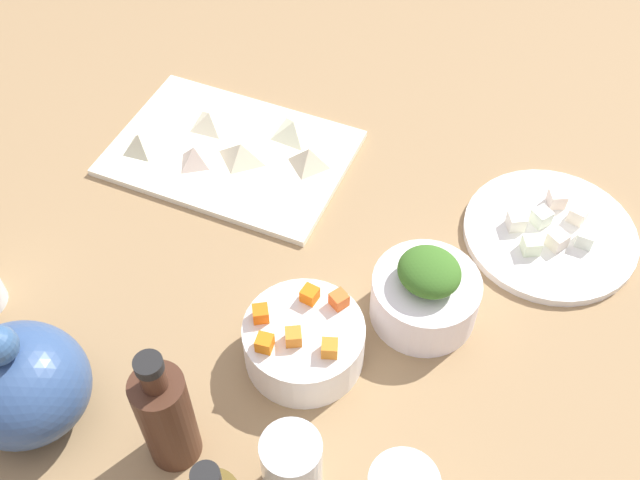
% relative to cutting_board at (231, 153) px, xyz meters
% --- Properties ---
extents(tabletop, '(1.90, 1.90, 0.03)m').
position_rel_cutting_board_xyz_m(tabletop, '(-0.19, 0.14, -0.02)').
color(tabletop, '#98774F').
rests_on(tabletop, ground).
extents(cutting_board, '(0.35, 0.25, 0.01)m').
position_rel_cutting_board_xyz_m(cutting_board, '(0.00, 0.00, 0.00)').
color(cutting_board, white).
rests_on(cutting_board, tabletop).
extents(plate_tofu, '(0.23, 0.23, 0.01)m').
position_rel_cutting_board_xyz_m(plate_tofu, '(-0.47, -0.01, 0.00)').
color(plate_tofu, white).
rests_on(plate_tofu, tabletop).
extents(bowl_greens, '(0.13, 0.13, 0.06)m').
position_rel_cutting_board_xyz_m(bowl_greens, '(-0.34, 0.17, 0.03)').
color(bowl_greens, white).
rests_on(bowl_greens, tabletop).
extents(bowl_carrots, '(0.14, 0.14, 0.06)m').
position_rel_cutting_board_xyz_m(bowl_carrots, '(-0.23, 0.28, 0.02)').
color(bowl_carrots, white).
rests_on(bowl_carrots, tabletop).
extents(teapot, '(0.17, 0.14, 0.16)m').
position_rel_cutting_board_xyz_m(teapot, '(0.03, 0.45, 0.06)').
color(teapot, '#335082').
rests_on(teapot, tabletop).
extents(bottle_0, '(0.06, 0.06, 0.18)m').
position_rel_cutting_board_xyz_m(bottle_0, '(-0.14, 0.44, 0.07)').
color(bottle_0, '#46281A').
rests_on(bottle_0, tabletop).
extents(drinking_glass_2, '(0.06, 0.06, 0.10)m').
position_rel_cutting_board_xyz_m(drinking_glass_2, '(-0.27, 0.43, 0.04)').
color(drinking_glass_2, white).
rests_on(drinking_glass_2, tabletop).
extents(carrot_cube_0, '(0.02, 0.02, 0.02)m').
position_rel_cutting_board_xyz_m(carrot_cube_0, '(-0.22, 0.24, 0.06)').
color(carrot_cube_0, orange).
rests_on(carrot_cube_0, bowl_carrots).
extents(carrot_cube_1, '(0.02, 0.02, 0.02)m').
position_rel_cutting_board_xyz_m(carrot_cube_1, '(-0.22, 0.30, 0.06)').
color(carrot_cube_1, orange).
rests_on(carrot_cube_1, bowl_carrots).
extents(carrot_cube_2, '(0.02, 0.02, 0.02)m').
position_rel_cutting_board_xyz_m(carrot_cube_2, '(-0.25, 0.23, 0.06)').
color(carrot_cube_2, orange).
rests_on(carrot_cube_2, bowl_carrots).
extents(carrot_cube_3, '(0.02, 0.02, 0.02)m').
position_rel_cutting_board_xyz_m(carrot_cube_3, '(-0.19, 0.32, 0.06)').
color(carrot_cube_3, orange).
rests_on(carrot_cube_3, bowl_carrots).
extents(carrot_cube_4, '(0.02, 0.02, 0.02)m').
position_rel_cutting_board_xyz_m(carrot_cube_4, '(-0.18, 0.28, 0.06)').
color(carrot_cube_4, orange).
rests_on(carrot_cube_4, bowl_carrots).
extents(carrot_cube_5, '(0.02, 0.02, 0.02)m').
position_rel_cutting_board_xyz_m(carrot_cube_5, '(-0.26, 0.30, 0.06)').
color(carrot_cube_5, orange).
rests_on(carrot_cube_5, bowl_carrots).
extents(chopped_greens_mound, '(0.10, 0.10, 0.04)m').
position_rel_cutting_board_xyz_m(chopped_greens_mound, '(-0.34, 0.17, 0.08)').
color(chopped_greens_mound, '#396A22').
rests_on(chopped_greens_mound, bowl_greens).
extents(tofu_cube_0, '(0.03, 0.03, 0.02)m').
position_rel_cutting_board_xyz_m(tofu_cube_0, '(-0.50, -0.04, 0.02)').
color(tofu_cube_0, '#F2E2CC').
rests_on(tofu_cube_0, plate_tofu).
extents(tofu_cube_1, '(0.02, 0.02, 0.02)m').
position_rel_cutting_board_xyz_m(tofu_cube_1, '(-0.51, -0.00, 0.02)').
color(tofu_cube_1, white).
rests_on(tofu_cube_1, plate_tofu).
extents(tofu_cube_2, '(0.03, 0.03, 0.02)m').
position_rel_cutting_board_xyz_m(tofu_cube_2, '(-0.45, -0.02, 0.02)').
color(tofu_cube_2, white).
rests_on(tofu_cube_2, plate_tofu).
extents(tofu_cube_3, '(0.03, 0.03, 0.02)m').
position_rel_cutting_board_xyz_m(tofu_cube_3, '(-0.48, 0.01, 0.02)').
color(tofu_cube_3, '#F4E5CF').
rests_on(tofu_cube_3, plate_tofu).
extents(tofu_cube_4, '(0.03, 0.03, 0.02)m').
position_rel_cutting_board_xyz_m(tofu_cube_4, '(-0.45, 0.04, 0.02)').
color(tofu_cube_4, '#E4F6CA').
rests_on(tofu_cube_4, plate_tofu).
extents(tofu_cube_5, '(0.03, 0.03, 0.02)m').
position_rel_cutting_board_xyz_m(tofu_cube_5, '(-0.42, 0.00, 0.02)').
color(tofu_cube_5, white).
rests_on(tofu_cube_5, plate_tofu).
extents(tofu_cube_6, '(0.03, 0.03, 0.02)m').
position_rel_cutting_board_xyz_m(tofu_cube_6, '(-0.46, -0.06, 0.02)').
color(tofu_cube_6, '#F9E1CE').
rests_on(tofu_cube_6, plate_tofu).
extents(dumpling_0, '(0.06, 0.05, 0.03)m').
position_rel_cutting_board_xyz_m(dumpling_0, '(-0.02, 0.01, 0.02)').
color(dumpling_0, beige).
rests_on(dumpling_0, cutting_board).
extents(dumpling_1, '(0.06, 0.06, 0.03)m').
position_rel_cutting_board_xyz_m(dumpling_1, '(0.12, 0.04, 0.02)').
color(dumpling_1, beige).
rests_on(dumpling_1, cutting_board).
extents(dumpling_2, '(0.07, 0.07, 0.02)m').
position_rel_cutting_board_xyz_m(dumpling_2, '(0.05, -0.04, 0.02)').
color(dumpling_2, beige).
rests_on(dumpling_2, cutting_board).
extents(dumpling_3, '(0.05, 0.05, 0.03)m').
position_rel_cutting_board_xyz_m(dumpling_3, '(0.04, 0.04, 0.02)').
color(dumpling_3, beige).
rests_on(dumpling_3, cutting_board).
extents(dumpling_4, '(0.05, 0.05, 0.03)m').
position_rel_cutting_board_xyz_m(dumpling_4, '(-0.12, -0.01, 0.02)').
color(dumpling_4, beige).
rests_on(dumpling_4, cutting_board).
extents(dumpling_5, '(0.08, 0.08, 0.02)m').
position_rel_cutting_board_xyz_m(dumpling_5, '(-0.07, -0.07, 0.02)').
color(dumpling_5, beige).
rests_on(dumpling_5, cutting_board).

